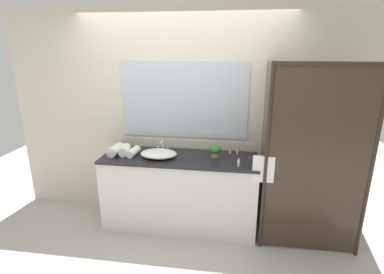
% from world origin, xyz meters
% --- Properties ---
extents(ground_plane, '(8.00, 8.00, 0.00)m').
position_xyz_m(ground_plane, '(0.00, 0.00, 0.00)').
color(ground_plane, '#B7B2A8').
extents(wall_back_with_mirror, '(4.40, 0.06, 2.60)m').
position_xyz_m(wall_back_with_mirror, '(0.00, 0.34, 1.30)').
color(wall_back_with_mirror, beige).
rests_on(wall_back_with_mirror, ground_plane).
extents(vanity_cabinet, '(1.80, 0.58, 0.90)m').
position_xyz_m(vanity_cabinet, '(0.00, 0.01, 0.45)').
color(vanity_cabinet, silver).
rests_on(vanity_cabinet, ground_plane).
extents(shower_enclosure, '(1.20, 0.59, 2.00)m').
position_xyz_m(shower_enclosure, '(1.28, -0.19, 1.02)').
color(shower_enclosure, '#2D2319').
rests_on(shower_enclosure, ground_plane).
extents(sink_basin, '(0.42, 0.31, 0.08)m').
position_xyz_m(sink_basin, '(-0.23, -0.03, 0.94)').
color(sink_basin, white).
rests_on(sink_basin, vanity_cabinet).
extents(faucet, '(0.17, 0.13, 0.15)m').
position_xyz_m(faucet, '(-0.23, 0.16, 0.95)').
color(faucet, silver).
rests_on(faucet, vanity_cabinet).
extents(potted_plant, '(0.13, 0.13, 0.15)m').
position_xyz_m(potted_plant, '(0.41, 0.06, 0.98)').
color(potted_plant, '#B77A51').
rests_on(potted_plant, vanity_cabinet).
extents(amenity_bottle_lotion, '(0.03, 0.03, 0.09)m').
position_xyz_m(amenity_bottle_lotion, '(0.58, 0.21, 0.94)').
color(amenity_bottle_lotion, silver).
rests_on(amenity_bottle_lotion, vanity_cabinet).
extents(amenity_bottle_shampoo, '(0.03, 0.03, 0.09)m').
position_xyz_m(amenity_bottle_shampoo, '(0.68, -0.18, 0.94)').
color(amenity_bottle_shampoo, white).
rests_on(amenity_bottle_shampoo, vanity_cabinet).
extents(amenity_bottle_conditioner, '(0.03, 0.03, 0.09)m').
position_xyz_m(amenity_bottle_conditioner, '(0.67, 0.21, 0.94)').
color(amenity_bottle_conditioner, silver).
rests_on(amenity_bottle_conditioner, vanity_cabinet).
extents(rolled_towel_near_edge, '(0.13, 0.26, 0.11)m').
position_xyz_m(rolled_towel_near_edge, '(-0.76, -0.02, 0.96)').
color(rolled_towel_near_edge, white).
rests_on(rolled_towel_near_edge, vanity_cabinet).
extents(rolled_towel_middle, '(0.14, 0.21, 0.11)m').
position_xyz_m(rolled_towel_middle, '(-0.65, -0.01, 0.96)').
color(rolled_towel_middle, white).
rests_on(rolled_towel_middle, vanity_cabinet).
extents(rolled_towel_far_edge, '(0.11, 0.24, 0.09)m').
position_xyz_m(rolled_towel_far_edge, '(-0.54, -0.03, 0.95)').
color(rolled_towel_far_edge, white).
rests_on(rolled_towel_far_edge, vanity_cabinet).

